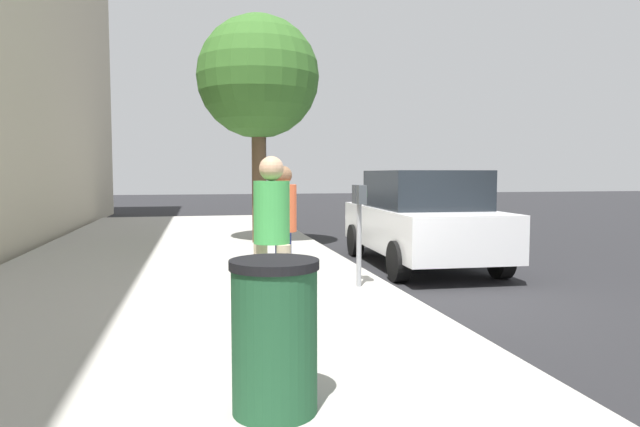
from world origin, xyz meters
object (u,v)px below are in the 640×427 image
(parked_sedan_near, at_px, (421,218))
(street_tree, at_px, (258,78))
(pedestrian_at_meter, at_px, (283,219))
(pedestrian_bystander, at_px, (272,225))
(traffic_signal, at_px, (268,145))
(trash_bin, at_px, (275,336))
(parking_meter, at_px, (359,214))

(parked_sedan_near, bearing_deg, street_tree, 40.99)
(pedestrian_at_meter, height_order, street_tree, street_tree)
(pedestrian_bystander, distance_m, parked_sedan_near, 5.01)
(traffic_signal, bearing_deg, pedestrian_bystander, 173.29)
(parked_sedan_near, height_order, traffic_signal, traffic_signal)
(trash_bin, bearing_deg, traffic_signal, -6.74)
(traffic_signal, bearing_deg, parking_meter, -179.20)
(parking_meter, relative_size, trash_bin, 1.40)
(pedestrian_at_meter, bearing_deg, traffic_signal, 81.85)
(parking_meter, bearing_deg, traffic_signal, 0.80)
(parking_meter, relative_size, pedestrian_at_meter, 0.84)
(trash_bin, bearing_deg, parked_sedan_near, -30.08)
(pedestrian_bystander, height_order, traffic_signal, traffic_signal)
(street_tree, distance_m, trash_bin, 9.72)
(parking_meter, height_order, trash_bin, parking_meter)
(street_tree, bearing_deg, parking_meter, -171.22)
(parking_meter, distance_m, trash_bin, 4.22)
(pedestrian_bystander, distance_m, street_tree, 7.39)
(pedestrian_bystander, relative_size, street_tree, 0.34)
(parked_sedan_near, xyz_separation_m, street_tree, (3.06, 2.66, 2.95))
(pedestrian_at_meter, xyz_separation_m, street_tree, (5.34, -0.25, 2.72))
(pedestrian_bystander, bearing_deg, parked_sedan_near, 17.06)
(parked_sedan_near, relative_size, street_tree, 0.88)
(parking_meter, distance_m, pedestrian_at_meter, 1.07)
(parking_meter, distance_m, traffic_signal, 9.45)
(street_tree, bearing_deg, pedestrian_at_meter, 177.36)
(parked_sedan_near, xyz_separation_m, trash_bin, (-6.09, 3.53, -0.24))
(parked_sedan_near, relative_size, trash_bin, 4.42)
(parked_sedan_near, bearing_deg, pedestrian_at_meter, 128.20)
(street_tree, distance_m, traffic_signal, 4.29)
(pedestrian_bystander, xyz_separation_m, traffic_signal, (10.91, -1.28, 1.40))
(pedestrian_at_meter, xyz_separation_m, trash_bin, (-3.80, 0.62, -0.46))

